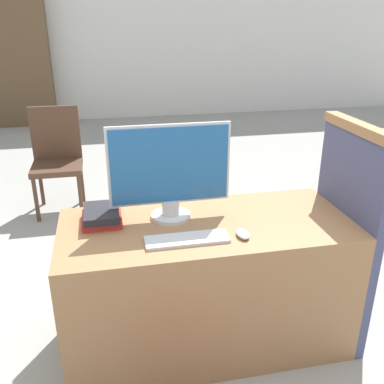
% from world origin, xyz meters
% --- Properties ---
extents(ground_plane, '(20.00, 20.00, 0.00)m').
position_xyz_m(ground_plane, '(0.00, 0.00, 0.00)').
color(ground_plane, '#9E9E99').
extents(wall_back, '(12.00, 0.06, 2.80)m').
position_xyz_m(wall_back, '(0.00, 6.22, 1.40)').
color(wall_back, white).
rests_on(wall_back, ground_plane).
extents(desk, '(1.48, 0.66, 0.73)m').
position_xyz_m(desk, '(0.00, 0.33, 0.36)').
color(desk, '#9E7047').
rests_on(desk, ground_plane).
extents(carrel_divider, '(0.07, 0.60, 1.21)m').
position_xyz_m(carrel_divider, '(0.77, 0.30, 0.62)').
color(carrel_divider, '#474C70').
rests_on(carrel_divider, ground_plane).
extents(monitor, '(0.62, 0.21, 0.49)m').
position_xyz_m(monitor, '(-0.17, 0.44, 0.98)').
color(monitor, silver).
rests_on(monitor, desk).
extents(keyboard, '(0.39, 0.12, 0.02)m').
position_xyz_m(keyboard, '(-0.13, 0.17, 0.74)').
color(keyboard, silver).
rests_on(keyboard, desk).
extents(mouse, '(0.06, 0.10, 0.03)m').
position_xyz_m(mouse, '(0.13, 0.16, 0.74)').
color(mouse, silver).
rests_on(mouse, desk).
extents(book_stack, '(0.20, 0.24, 0.07)m').
position_xyz_m(book_stack, '(-0.52, 0.45, 0.77)').
color(book_stack, '#B72D28').
rests_on(book_stack, desk).
extents(far_chair, '(0.44, 0.44, 0.95)m').
position_xyz_m(far_chair, '(-0.92, 2.37, 0.52)').
color(far_chair, '#4C3323').
rests_on(far_chair, ground_plane).
extents(bookshelf_far, '(1.25, 0.32, 2.07)m').
position_xyz_m(bookshelf_far, '(-1.87, 5.98, 1.04)').
color(bookshelf_far, brown).
rests_on(bookshelf_far, ground_plane).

